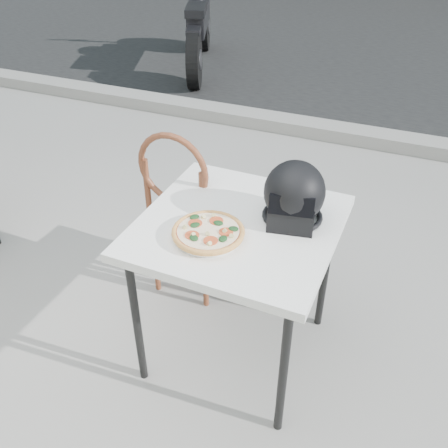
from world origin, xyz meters
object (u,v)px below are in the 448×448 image
at_px(cafe_table_main, 238,236).
at_px(helmet, 294,196).
at_px(plate, 208,236).
at_px(cafe_chair_main, 184,206).
at_px(motorcycle, 199,28).
at_px(pizza, 208,232).

distance_m(cafe_table_main, helmet, 0.31).
height_order(cafe_table_main, plate, plate).
xyz_separation_m(plate, cafe_chair_main, (-0.36, 0.48, -0.23)).
xyz_separation_m(cafe_table_main, plate, (-0.08, -0.15, 0.08)).
xyz_separation_m(cafe_chair_main, motorcycle, (-1.69, 3.85, -0.10)).
bearing_deg(motorcycle, cafe_table_main, -83.36).
bearing_deg(plate, pizza, 74.76).
xyz_separation_m(plate, motorcycle, (-2.04, 4.32, -0.33)).
relative_size(cafe_table_main, motorcycle, 0.41).
xyz_separation_m(pizza, motorcycle, (-2.04, 4.32, -0.35)).
distance_m(pizza, helmet, 0.40).
bearing_deg(cafe_chair_main, helmet, 164.13).
bearing_deg(helmet, pizza, -147.36).
bearing_deg(cafe_chair_main, pizza, 129.42).
xyz_separation_m(helmet, cafe_chair_main, (-0.64, 0.21, -0.34)).
bearing_deg(cafe_table_main, pizza, -117.47).
bearing_deg(pizza, cafe_chair_main, 126.73).
bearing_deg(plate, helmet, 42.55).
xyz_separation_m(cafe_table_main, pizza, (-0.08, -0.15, 0.10)).
xyz_separation_m(cafe_table_main, helmet, (0.21, 0.11, 0.19)).
height_order(plate, cafe_chair_main, cafe_chair_main).
xyz_separation_m(pizza, helmet, (0.28, 0.26, 0.09)).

